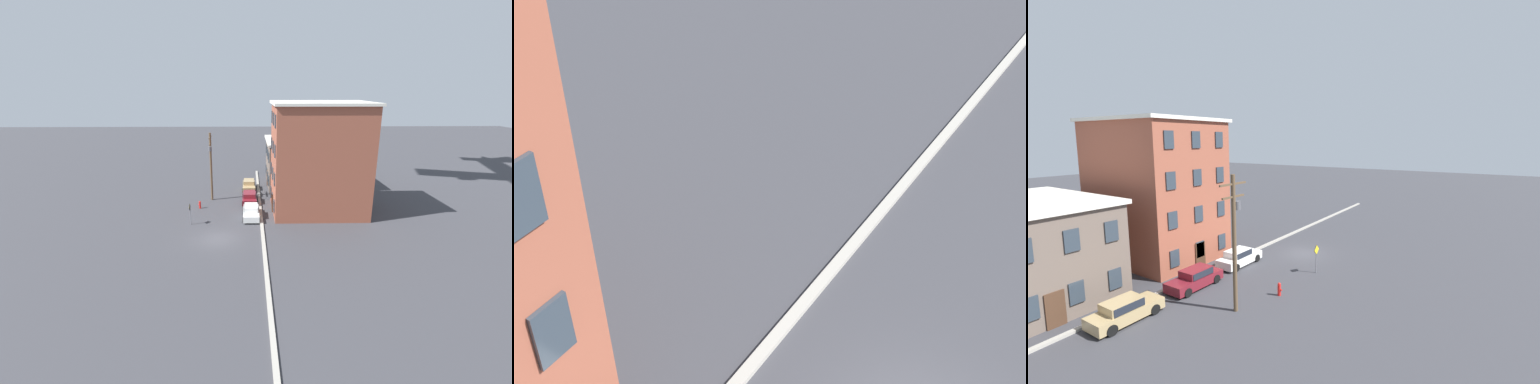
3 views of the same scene
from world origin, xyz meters
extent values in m
plane|color=#38383D|center=(0.00, 0.00, 0.00)|extent=(200.00, 200.00, 0.00)
cube|color=#9E998E|center=(0.00, 4.50, 0.08)|extent=(56.00, 0.36, 0.16)
cube|color=#2D3842|center=(-20.86, 5.94, 1.67)|extent=(0.90, 0.10, 1.40)
cube|color=#2D3842|center=(-18.34, 5.94, 1.67)|extent=(0.90, 0.10, 1.40)
cube|color=#2D3842|center=(-18.34, 5.94, 5.02)|extent=(0.90, 0.10, 1.40)
cube|color=#2D3842|center=(-15.81, 5.94, 1.67)|extent=(0.90, 0.10, 1.40)
cube|color=#2D3842|center=(-15.81, 5.94, 5.02)|extent=(0.90, 0.10, 1.40)
cube|color=#472D1E|center=(-19.60, 5.94, 1.10)|extent=(1.10, 0.10, 2.20)
cube|color=brown|center=(-7.95, 11.35, 6.33)|extent=(8.34, 10.70, 12.66)
cube|color=silver|center=(-7.95, 11.35, 12.81)|extent=(8.84, 11.20, 0.30)
cube|color=#2D3842|center=(-10.73, 5.94, 1.58)|extent=(0.90, 0.10, 1.40)
cube|color=#2D3842|center=(-10.73, 5.94, 4.75)|extent=(0.90, 0.10, 1.40)
cube|color=#2D3842|center=(-10.73, 5.94, 7.91)|extent=(0.90, 0.10, 1.40)
cube|color=#2D3842|center=(-10.73, 5.94, 11.08)|extent=(0.90, 0.10, 1.40)
cube|color=#2D3842|center=(-7.95, 5.94, 1.58)|extent=(0.90, 0.10, 1.40)
cube|color=#2D3842|center=(-7.95, 5.94, 4.75)|extent=(0.90, 0.10, 1.40)
cube|color=#2D3842|center=(-7.95, 5.94, 7.91)|extent=(0.90, 0.10, 1.40)
cube|color=#2D3842|center=(-7.95, 5.94, 11.08)|extent=(0.90, 0.10, 1.40)
cube|color=#2D3842|center=(-5.18, 5.94, 1.58)|extent=(0.90, 0.10, 1.40)
cube|color=#2D3842|center=(-5.18, 5.94, 4.75)|extent=(0.90, 0.10, 1.40)
cube|color=#2D3842|center=(-5.18, 5.94, 7.91)|extent=(0.90, 0.10, 1.40)
cube|color=#2D3842|center=(-5.18, 5.94, 11.08)|extent=(0.90, 0.10, 1.40)
cube|color=#472D1E|center=(-7.95, 5.94, 1.10)|extent=(1.10, 0.10, 2.20)
cube|color=tan|center=(-16.94, 3.12, 0.53)|extent=(4.40, 1.80, 0.70)
cube|color=tan|center=(-17.14, 3.12, 1.15)|extent=(2.20, 1.51, 0.55)
cube|color=#1E232D|center=(-17.14, 3.12, 1.15)|extent=(2.02, 1.58, 0.48)
cylinder|color=black|center=(-15.49, 3.97, 0.33)|extent=(0.66, 0.22, 0.66)
cylinder|color=black|center=(-15.49, 2.27, 0.33)|extent=(0.66, 0.22, 0.66)
cylinder|color=black|center=(-18.39, 3.97, 0.33)|extent=(0.66, 0.22, 0.66)
cylinder|color=black|center=(-18.39, 2.27, 0.33)|extent=(0.66, 0.22, 0.66)
cube|color=maroon|center=(-11.26, 3.18, 0.53)|extent=(4.40, 1.80, 0.70)
cube|color=maroon|center=(-11.06, 3.18, 1.15)|extent=(2.20, 1.51, 0.55)
cube|color=#1E232D|center=(-11.06, 3.18, 1.15)|extent=(2.02, 1.58, 0.48)
cylinder|color=black|center=(-12.71, 2.33, 0.33)|extent=(0.66, 0.22, 0.66)
cylinder|color=black|center=(-12.71, 4.03, 0.33)|extent=(0.66, 0.22, 0.66)
cylinder|color=black|center=(-9.81, 2.33, 0.33)|extent=(0.66, 0.22, 0.66)
cylinder|color=black|center=(-9.81, 4.03, 0.33)|extent=(0.66, 0.22, 0.66)
cube|color=silver|center=(-5.72, 3.36, 0.53)|extent=(4.40, 1.80, 0.70)
cube|color=silver|center=(-5.92, 3.36, 1.15)|extent=(2.20, 1.51, 0.55)
cube|color=#1E232D|center=(-5.92, 3.36, 1.15)|extent=(2.02, 1.58, 0.48)
cylinder|color=black|center=(-4.27, 4.21, 0.33)|extent=(0.66, 0.22, 0.66)
cylinder|color=black|center=(-4.27, 2.51, 0.33)|extent=(0.66, 0.22, 0.66)
cylinder|color=black|center=(-7.17, 4.21, 0.33)|extent=(0.66, 0.22, 0.66)
cylinder|color=black|center=(-7.17, 2.51, 0.33)|extent=(0.66, 0.22, 0.66)
cylinder|color=slate|center=(-3.79, -3.31, 1.15)|extent=(0.08, 0.08, 2.29)
cube|color=yellow|center=(-3.79, -3.34, 2.01)|extent=(0.80, 0.03, 0.80)
cube|color=black|center=(-3.79, -3.33, 2.01)|extent=(0.86, 0.02, 0.86)
cylinder|color=brown|center=(-12.40, -1.82, 4.48)|extent=(0.28, 0.28, 8.96)
cube|color=brown|center=(-12.40, -1.82, 8.36)|extent=(2.40, 0.12, 0.12)
cube|color=brown|center=(-12.40, -1.82, 7.56)|extent=(2.00, 0.12, 0.12)
cylinder|color=#515156|center=(-12.05, -1.82, 6.96)|extent=(0.44, 0.44, 0.55)
cylinder|color=red|center=(-9.01, -3.01, 0.40)|extent=(0.24, 0.24, 0.80)
sphere|color=red|center=(-9.01, -3.01, 0.85)|extent=(0.22, 0.22, 0.22)
cylinder|color=red|center=(-9.01, -3.17, 0.45)|extent=(0.10, 0.12, 0.10)
camera|label=1|loc=(31.38, 3.12, 14.58)|focal=24.00mm
camera|label=2|loc=(-10.98, -2.73, 14.95)|focal=50.00mm
camera|label=3|loc=(-28.43, -15.64, 11.07)|focal=24.00mm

